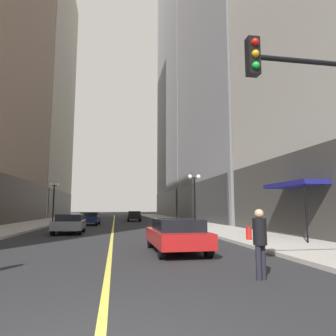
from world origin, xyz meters
TOP-DOWN VIEW (x-y plane):
  - ground_plane at (0.00, 35.00)m, footprint 200.00×200.00m
  - sidewalk_left at (-8.25, 35.00)m, footprint 4.50×78.00m
  - sidewalk_right at (8.25, 35.00)m, footprint 4.50×78.00m
  - lane_centre_stripe at (0.00, 35.00)m, footprint 0.16×70.00m
  - building_left_far at (-17.92, 60.00)m, footprint 15.04×26.00m
  - building_right_mid at (16.44, 34.50)m, footprint 12.08×24.00m
  - building_right_far at (17.93, 60.00)m, footprint 15.03×26.00m
  - storefront_awning_right at (9.69, 11.17)m, footprint 1.60×4.08m
  - car_red at (2.59, 8.31)m, footprint 1.99×4.39m
  - car_grey at (-2.93, 18.31)m, footprint 1.98×4.04m
  - car_navy at (-2.44, 28.97)m, footprint 2.05×4.26m
  - car_black at (2.64, 37.49)m, footprint 1.88×4.23m
  - pedestrian_in_black_coat at (3.75, 3.44)m, footprint 0.44×0.44m
  - street_lamp_left_far at (-6.40, 30.62)m, footprint 1.06×0.36m
  - street_lamp_right_mid at (6.40, 19.95)m, footprint 1.06×0.36m
  - fire_hydrant_right at (6.90, 11.07)m, footprint 0.28×0.28m

SIDE VIEW (x-z plane):
  - ground_plane at x=0.00m, z-range 0.00..0.00m
  - lane_centre_stripe at x=0.00m, z-range 0.00..0.01m
  - sidewalk_left at x=-8.25m, z-range 0.00..0.15m
  - sidewalk_right at x=8.25m, z-range 0.00..0.15m
  - fire_hydrant_right at x=6.90m, z-range 0.00..0.80m
  - car_black at x=2.64m, z-range 0.06..1.38m
  - car_grey at x=-2.93m, z-range 0.06..1.38m
  - car_navy at x=-2.44m, z-range 0.06..1.38m
  - car_red at x=2.59m, z-range 0.06..1.38m
  - pedestrian_in_black_coat at x=3.75m, z-range 0.14..1.87m
  - storefront_awning_right at x=9.69m, z-range 1.42..4.54m
  - street_lamp_left_far at x=-6.40m, z-range 1.04..5.47m
  - street_lamp_right_mid at x=6.40m, z-range 1.04..5.47m
  - building_left_far at x=-17.92m, z-range -0.07..52.04m
  - building_right_mid at x=16.44m, z-range -0.09..53.11m
  - building_right_far at x=17.93m, z-range -0.08..91.04m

